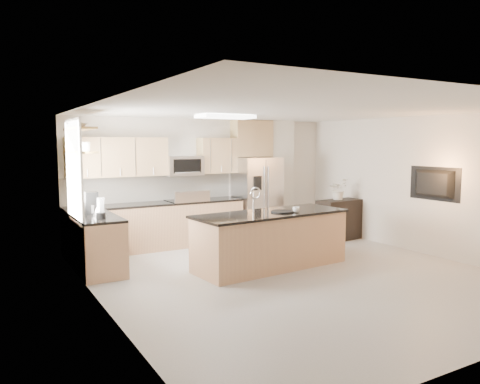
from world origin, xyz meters
TOP-DOWN VIEW (x-y plane):
  - floor at (0.00, 0.00)m, footprint 6.50×6.50m
  - ceiling at (0.00, 0.00)m, footprint 6.00×6.50m
  - wall_back at (0.00, 3.25)m, footprint 6.00×0.02m
  - wall_left at (-3.00, 0.00)m, footprint 0.02×6.50m
  - wall_right at (3.00, 0.00)m, footprint 0.02×6.50m
  - back_counter at (-1.23, 2.93)m, footprint 3.55×0.66m
  - left_counter at (-2.67, 1.85)m, footprint 0.66×1.50m
  - range at (-0.60, 2.92)m, footprint 0.76×0.64m
  - upper_cabinets at (-1.30, 3.09)m, footprint 3.50×0.33m
  - microwave at (-0.60, 3.04)m, footprint 0.76×0.40m
  - refrigerator at (1.06, 2.87)m, footprint 0.92×0.78m
  - partition_column at (1.82, 3.10)m, footprint 0.60×0.30m
  - window at (-2.98, 1.85)m, footprint 0.04×1.15m
  - shelf_lower at (-2.85, 1.95)m, footprint 0.30×1.20m
  - shelf_upper at (-2.85, 1.95)m, footprint 0.30×1.20m
  - ceiling_fixture at (-0.40, 1.60)m, footprint 1.00×0.50m
  - island at (-0.06, 0.64)m, footprint 2.77×1.19m
  - credenza at (2.52, 1.78)m, footprint 1.13×0.57m
  - cup at (0.31, 0.42)m, footprint 0.15×0.15m
  - platter at (0.11, 0.55)m, footprint 0.47×0.47m
  - blender at (-2.67, 1.45)m, footprint 0.14×0.14m
  - kettle at (-2.62, 1.74)m, footprint 0.22×0.22m
  - coffee_maker at (-2.70, 2.00)m, footprint 0.22×0.26m
  - bowl at (-2.85, 2.13)m, footprint 0.43×0.43m
  - flower_vase at (2.48, 1.82)m, footprint 0.72×0.66m
  - television at (2.91, -0.20)m, footprint 0.14×1.08m

SIDE VIEW (x-z plane):
  - floor at x=0.00m, z-range 0.00..0.00m
  - credenza at x=2.52m, z-range 0.00..0.87m
  - left_counter at x=-2.67m, z-range 0.00..0.92m
  - island at x=-0.06m, z-range -0.21..1.15m
  - back_counter at x=-1.23m, z-range -0.25..1.19m
  - range at x=-0.60m, z-range -0.10..1.04m
  - refrigerator at x=1.06m, z-range 0.00..1.78m
  - platter at x=0.11m, z-range 0.93..0.96m
  - cup at x=0.31m, z-range 0.93..1.03m
  - kettle at x=-2.62m, z-range 0.90..1.18m
  - blender at x=-2.67m, z-range 0.90..1.23m
  - coffee_maker at x=-2.70m, z-range 0.91..1.29m
  - flower_vase at x=2.48m, z-range 0.87..1.56m
  - wall_back at x=0.00m, z-range 0.00..2.60m
  - wall_left at x=-3.00m, z-range 0.00..2.60m
  - wall_right at x=3.00m, z-range 0.00..2.60m
  - partition_column at x=1.82m, z-range 0.00..2.60m
  - television at x=2.91m, z-range 1.04..1.66m
  - microwave at x=-0.60m, z-range 1.43..1.83m
  - window at x=-2.98m, z-range 0.83..2.47m
  - upper_cabinets at x=-1.30m, z-range 1.45..2.20m
  - shelf_lower at x=-2.85m, z-range 1.93..1.97m
  - shelf_upper at x=-2.85m, z-range 2.30..2.34m
  - bowl at x=-2.85m, z-range 2.34..2.44m
  - ceiling_fixture at x=-0.40m, z-range 2.53..2.59m
  - ceiling at x=0.00m, z-range 2.59..2.61m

